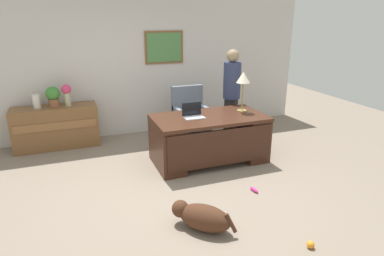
# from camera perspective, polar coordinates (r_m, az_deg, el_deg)

# --- Properties ---
(ground_plane) EXTENTS (12.00, 12.00, 0.00)m
(ground_plane) POSITION_cam_1_polar(r_m,az_deg,el_deg) (4.83, -1.59, -9.89)
(ground_plane) COLOR gray
(back_wall) EXTENTS (7.00, 0.16, 2.70)m
(back_wall) POSITION_cam_1_polar(r_m,az_deg,el_deg) (6.82, -8.94, 10.37)
(back_wall) COLOR silver
(back_wall) RESTS_ON ground_plane
(desk) EXTENTS (1.80, 0.98, 0.77)m
(desk) POSITION_cam_1_polar(r_m,az_deg,el_deg) (5.48, 2.99, -1.57)
(desk) COLOR #422316
(desk) RESTS_ON ground_plane
(credenza) EXTENTS (1.45, 0.50, 0.76)m
(credenza) POSITION_cam_1_polar(r_m,az_deg,el_deg) (6.56, -21.97, 0.16)
(credenza) COLOR brown
(credenza) RESTS_ON ground_plane
(armchair) EXTENTS (0.60, 0.59, 1.04)m
(armchair) POSITION_cam_1_polar(r_m,az_deg,el_deg) (6.36, -0.33, 1.89)
(armchair) COLOR slate
(armchair) RESTS_ON ground_plane
(person_standing) EXTENTS (0.32, 0.32, 1.72)m
(person_standing) POSITION_cam_1_polar(r_m,az_deg,el_deg) (6.35, 6.69, 5.63)
(person_standing) COLOR #262323
(person_standing) RESTS_ON ground_plane
(dog_lying) EXTENTS (0.64, 0.64, 0.30)m
(dog_lying) POSITION_cam_1_polar(r_m,az_deg,el_deg) (3.90, 1.67, -14.78)
(dog_lying) COLOR #472819
(dog_lying) RESTS_ON ground_plane
(laptop) EXTENTS (0.32, 0.22, 0.22)m
(laptop) POSITION_cam_1_polar(r_m,az_deg,el_deg) (5.31, 0.16, 2.42)
(laptop) COLOR #B2B5BA
(laptop) RESTS_ON desk
(desk_lamp) EXTENTS (0.22, 0.22, 0.67)m
(desk_lamp) POSITION_cam_1_polar(r_m,az_deg,el_deg) (5.59, 8.65, 8.03)
(desk_lamp) COLOR #9E8447
(desk_lamp) RESTS_ON desk
(vase_with_flowers) EXTENTS (0.17, 0.17, 0.38)m
(vase_with_flowers) POSITION_cam_1_polar(r_m,az_deg,el_deg) (6.40, -20.43, 5.59)
(vase_with_flowers) COLOR #BABA95
(vase_with_flowers) RESTS_ON credenza
(vase_empty) EXTENTS (0.13, 0.13, 0.24)m
(vase_empty) POSITION_cam_1_polar(r_m,az_deg,el_deg) (6.45, -24.82, 4.11)
(vase_empty) COLOR silver
(vase_empty) RESTS_ON credenza
(potted_plant) EXTENTS (0.24, 0.24, 0.36)m
(potted_plant) POSITION_cam_1_polar(r_m,az_deg,el_deg) (6.41, -22.45, 5.06)
(potted_plant) COLOR brown
(potted_plant) RESTS_ON credenza
(dog_toy_ball) EXTENTS (0.08, 0.08, 0.08)m
(dog_toy_ball) POSITION_cam_1_polar(r_m,az_deg,el_deg) (3.89, 19.43, -18.11)
(dog_toy_ball) COLOR orange
(dog_toy_ball) RESTS_ON ground_plane
(dog_toy_bone) EXTENTS (0.07, 0.17, 0.05)m
(dog_toy_bone) POSITION_cam_1_polar(r_m,az_deg,el_deg) (4.77, 10.47, -10.23)
(dog_toy_bone) COLOR #D8338C
(dog_toy_bone) RESTS_ON ground_plane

